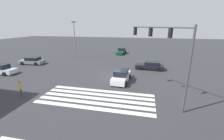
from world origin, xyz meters
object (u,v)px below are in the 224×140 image
(car_2, at_px, (121,76))
(pedestrian, at_px, (20,87))
(traffic_signal_mast, at_px, (167,47))
(car_4, at_px, (1,69))
(car_6, at_px, (150,66))
(car_1, at_px, (32,61))
(street_light_pole_a, at_px, (75,37))
(car_5, at_px, (121,51))

(car_2, distance_m, pedestrian, 11.83)
(traffic_signal_mast, distance_m, car_2, 8.19)
(car_4, height_order, car_6, car_4)
(car_1, relative_size, pedestrian, 2.64)
(car_2, distance_m, street_light_pole_a, 18.08)
(car_4, bearing_deg, traffic_signal_mast, -7.85)
(car_4, bearing_deg, car_5, 54.37)
(car_2, bearing_deg, car_5, 12.44)
(car_2, distance_m, car_5, 20.37)
(traffic_signal_mast, height_order, car_1, traffic_signal_mast)
(car_6, bearing_deg, car_2, 62.96)
(traffic_signal_mast, bearing_deg, car_5, -26.98)
(traffic_signal_mast, distance_m, car_1, 25.81)
(car_5, xyz_separation_m, street_light_pole_a, (-9.32, -7.75, 4.12))
(car_1, height_order, car_4, car_4)
(car_4, height_order, car_5, car_5)
(car_2, bearing_deg, street_light_pole_a, 48.76)
(car_6, height_order, pedestrian, pedestrian)
(car_4, bearing_deg, car_2, 3.71)
(traffic_signal_mast, xyz_separation_m, car_5, (-8.05, 24.75, -4.76))
(car_2, distance_m, car_4, 19.00)
(car_1, bearing_deg, car_4, 80.89)
(car_4, relative_size, street_light_pole_a, 0.61)
(pedestrian, bearing_deg, car_1, 78.70)
(car_6, bearing_deg, pedestrian, 47.86)
(car_5, bearing_deg, street_light_pole_a, -46.45)
(car_1, bearing_deg, traffic_signal_mast, 152.40)
(traffic_signal_mast, xyz_separation_m, street_light_pole_a, (-17.37, 17.00, -0.64))
(car_4, distance_m, street_light_pole_a, 15.18)
(car_1, height_order, car_6, car_1)
(traffic_signal_mast, relative_size, car_5, 1.54)
(car_6, xyz_separation_m, street_light_pole_a, (-16.52, 5.59, 4.18))
(car_1, bearing_deg, car_6, 179.22)
(traffic_signal_mast, distance_m, street_light_pole_a, 24.31)
(car_1, xyz_separation_m, car_4, (-0.54, -6.23, 0.06))
(car_4, distance_m, pedestrian, 11.00)
(car_6, height_order, street_light_pole_a, street_light_pole_a)
(traffic_signal_mast, height_order, pedestrian, traffic_signal_mast)
(street_light_pole_a, bearing_deg, car_5, 39.74)
(car_5, distance_m, car_6, 15.16)
(car_6, distance_m, street_light_pole_a, 17.93)
(traffic_signal_mast, distance_m, pedestrian, 15.36)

